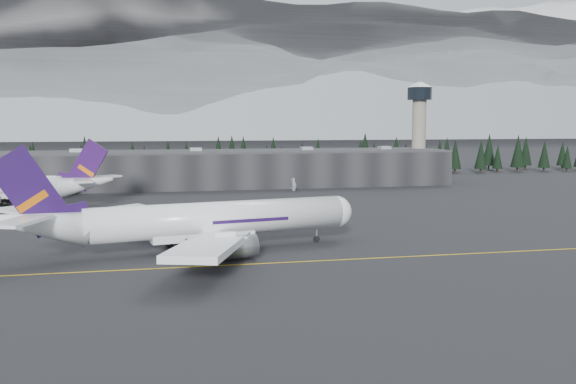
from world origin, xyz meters
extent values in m
plane|color=black|center=(0.00, 0.00, 0.00)|extent=(1400.00, 1400.00, 0.00)
cube|color=gold|center=(0.00, -2.00, 0.01)|extent=(400.00, 0.40, 0.02)
cube|color=black|center=(0.00, 125.00, 6.00)|extent=(160.00, 30.00, 12.00)
cube|color=#333335|center=(0.00, 125.00, 12.30)|extent=(160.00, 30.00, 0.60)
cylinder|color=gray|center=(75.00, 128.00, 16.00)|extent=(5.20, 5.20, 32.00)
cylinder|color=black|center=(75.00, 128.00, 33.25)|extent=(9.20, 9.20, 4.50)
cone|color=silver|center=(75.00, 128.00, 36.70)|extent=(10.00, 10.00, 2.00)
cube|color=black|center=(0.00, 162.00, 7.50)|extent=(360.00, 20.00, 15.00)
cylinder|color=white|center=(-14.51, 11.07, 5.54)|extent=(46.70, 14.25, 6.05)
sphere|color=white|center=(8.30, 15.22, 5.54)|extent=(6.05, 6.05, 6.05)
cone|color=white|center=(-44.26, 5.66, 6.45)|extent=(17.74, 8.98, 8.76)
cube|color=white|center=(-23.26, 25.36, 3.93)|extent=(23.84, 27.16, 2.58)
cylinder|color=gray|center=(-16.31, 20.99, 2.22)|extent=(7.13, 4.94, 3.83)
cube|color=white|center=(-17.66, -5.38, 3.93)|extent=(16.27, 29.36, 2.58)
cylinder|color=gray|center=(-12.71, 1.15, 2.22)|extent=(7.13, 4.94, 3.83)
cube|color=#220E44|center=(-44.76, 5.57, 11.59)|extent=(12.65, 2.78, 15.01)
cube|color=#C35B0B|center=(-44.56, 5.61, 10.08)|extent=(4.94, 1.43, 3.70)
cube|color=white|center=(-47.33, 11.25, 7.86)|extent=(10.63, 11.39, 0.50)
cube|color=white|center=(-45.16, -0.65, 7.86)|extent=(8.01, 11.97, 0.50)
cylinder|color=black|center=(4.33, 14.50, 1.51)|extent=(0.50, 0.50, 3.02)
cylinder|color=black|center=(-22.26, 14.27, 1.51)|extent=(0.50, 0.50, 3.02)
cylinder|color=black|center=(-20.64, 5.35, 1.51)|extent=(0.50, 0.50, 3.02)
cone|color=silver|center=(-42.93, 77.39, 6.18)|extent=(17.23, 11.05, 8.39)
cube|color=silver|center=(-59.51, 99.46, 3.77)|extent=(25.33, 23.79, 2.48)
cylinder|color=gray|center=(-66.78, 96.48, 2.12)|extent=(7.16, 5.61, 3.67)
cube|color=#2F104D|center=(-42.48, 77.23, 11.11)|extent=(11.65, 4.68, 14.38)
cube|color=#D2670C|center=(-42.66, 77.29, 9.66)|extent=(4.61, 2.14, 3.54)
cube|color=silver|center=(-43.12, 71.29, 7.53)|extent=(6.09, 11.21, 0.48)
cube|color=silver|center=(-39.12, 82.16, 7.53)|extent=(10.95, 10.14, 0.48)
cylinder|color=black|center=(-65.28, 81.00, 1.45)|extent=(0.48, 0.48, 2.90)
cylinder|color=black|center=(-62.27, 89.15, 1.45)|extent=(0.48, 0.48, 2.90)
imported|color=silver|center=(-52.30, 99.63, 0.78)|extent=(4.62, 6.19, 1.56)
imported|color=silver|center=(20.27, 102.89, 0.75)|extent=(4.44, 1.83, 1.51)
camera|label=1|loc=(-26.67, -101.25, 22.47)|focal=40.00mm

